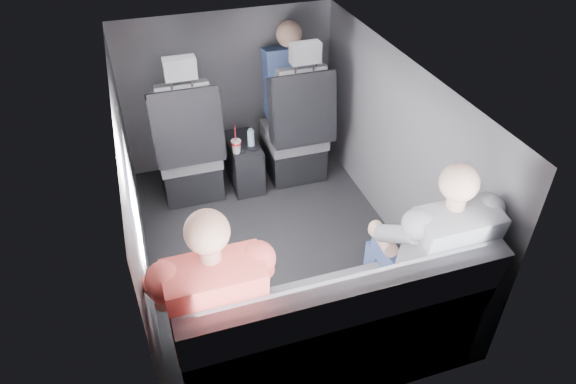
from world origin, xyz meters
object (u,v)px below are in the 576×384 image
object	(u,v)px
rear_bench	(330,333)
laptop_black	(422,238)
front_seat_right	(296,136)
passenger_rear_right	(429,252)
laptop_white	(207,279)
passenger_rear_left	(213,303)
passenger_front_right	(289,84)
soda_cup	(236,146)
front_seat_left	(189,154)
water_bottle	(251,138)
center_console	(244,163)

from	to	relation	value
rear_bench	laptop_black	distance (m)	0.75
front_seat_right	rear_bench	distance (m)	1.96
rear_bench	passenger_rear_right	xyz separation A→B (m)	(0.60, 0.09, 0.34)
laptop_white	passenger_rear_left	world-z (taller)	passenger_rear_left
laptop_black	passenger_rear_left	distance (m)	1.23
passenger_rear_left	passenger_front_right	bearing A→B (deg)	62.78
soda_cup	rear_bench	bearing A→B (deg)	-87.29
rear_bench	soda_cup	distance (m)	1.81
front_seat_left	passenger_rear_left	world-z (taller)	passenger_rear_left
water_bottle	laptop_black	world-z (taller)	laptop_black
rear_bench	passenger_rear_right	world-z (taller)	passenger_rear_right
soda_cup	water_bottle	world-z (taller)	soda_cup
center_console	soda_cup	bearing A→B (deg)	-121.75
water_bottle	passenger_rear_left	distance (m)	1.89
front_seat_left	water_bottle	xyz separation A→B (m)	(0.50, -0.04, 0.07)
center_console	passenger_rear_right	distance (m)	1.99
front_seat_right	rear_bench	xyz separation A→B (m)	(-0.45, -1.90, -0.09)
front_seat_left	front_seat_right	distance (m)	0.90
front_seat_left	center_console	world-z (taller)	front_seat_left
passenger_rear_right	soda_cup	bearing A→B (deg)	111.92
front_seat_right	water_bottle	size ratio (longest dim) A/B	7.92
front_seat_right	passenger_rear_left	xyz separation A→B (m)	(-1.04, -1.81, 0.26)
laptop_white	water_bottle	bearing A→B (deg)	67.89
center_console	passenger_rear_right	size ratio (longest dim) A/B	0.38
water_bottle	laptop_white	world-z (taller)	laptop_white
passenger_rear_right	passenger_front_right	xyz separation A→B (m)	(-0.13, 2.07, 0.11)
laptop_white	passenger_front_right	distance (m)	2.15
water_bottle	passenger_rear_right	xyz separation A→B (m)	(0.55, -1.77, 0.18)
rear_bench	passenger_front_right	xyz separation A→B (m)	(0.47, 2.16, 0.45)
passenger_front_right	front_seat_left	bearing A→B (deg)	-164.33
center_console	laptop_black	bearing A→B (deg)	-69.70
front_seat_left	passenger_rear_right	bearing A→B (deg)	-59.79
front_seat_right	soda_cup	xyz separation A→B (m)	(-0.54, -0.10, 0.06)
rear_bench	water_bottle	size ratio (longest dim) A/B	10.01
passenger_rear_right	front_seat_right	bearing A→B (deg)	94.82
front_seat_left	passenger_rear_right	xyz separation A→B (m)	(1.05, -1.81, 0.25)
front_seat_right	passenger_front_right	size ratio (longest dim) A/B	1.49
front_seat_left	laptop_white	size ratio (longest dim) A/B	2.94
center_console	laptop_white	size ratio (longest dim) A/B	1.12
passenger_front_right	water_bottle	bearing A→B (deg)	-144.50
center_console	rear_bench	size ratio (longest dim) A/B	0.30
front_seat_left	passenger_rear_left	size ratio (longest dim) A/B	0.98
rear_bench	passenger_rear_left	bearing A→B (deg)	170.98
front_seat_left	front_seat_right	bearing A→B (deg)	0.00
soda_cup	passenger_rear_left	distance (m)	1.79
front_seat_right	laptop_white	xyz separation A→B (m)	(-1.04, -1.61, 0.23)
passenger_rear_right	passenger_front_right	world-z (taller)	same
passenger_rear_left	passenger_front_right	size ratio (longest dim) A/B	1.52
center_console	passenger_rear_right	world-z (taller)	passenger_rear_right
laptop_white	front_seat_right	bearing A→B (deg)	57.24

